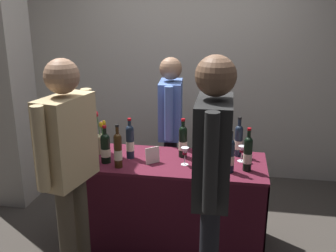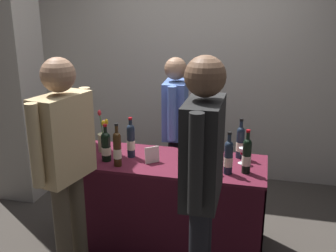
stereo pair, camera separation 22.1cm
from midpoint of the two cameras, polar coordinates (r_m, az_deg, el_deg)
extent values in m
plane|color=#38332D|center=(3.61, 1.83, -16.52)|extent=(12.00, 12.00, 0.00)
cube|color=#9E998E|center=(4.65, 6.30, 8.60)|extent=(7.05, 0.12, 2.63)
cube|color=gray|center=(4.26, -20.96, 12.61)|extent=(0.46, 0.46, 3.49)
cube|color=#4C1423|center=(3.25, 1.96, -5.29)|extent=(1.61, 0.64, 0.02)
cube|color=#3E101D|center=(3.15, 0.63, -13.95)|extent=(1.61, 0.01, 0.75)
cube|color=#3E101D|center=(3.69, 2.95, -9.01)|extent=(1.61, 0.01, 0.75)
cube|color=#3E101D|center=(3.65, -10.63, -9.65)|extent=(0.01, 0.64, 0.75)
cube|color=#3E101D|center=(3.37, 15.63, -12.47)|extent=(0.01, 0.64, 0.75)
cylinder|color=#38230F|center=(3.11, -5.40, -3.69)|extent=(0.06, 0.06, 0.25)
sphere|color=#38230F|center=(3.07, -5.47, -1.50)|extent=(0.06, 0.06, 0.06)
cylinder|color=#38230F|center=(3.06, -5.49, -0.74)|extent=(0.03, 0.03, 0.09)
cylinder|color=black|center=(3.04, -5.52, 0.19)|extent=(0.03, 0.03, 0.02)
cylinder|color=beige|center=(3.12, -5.39, -4.03)|extent=(0.07, 0.07, 0.08)
cylinder|color=#38230F|center=(3.26, 6.95, -2.86)|extent=(0.07, 0.07, 0.24)
sphere|color=#38230F|center=(3.22, 7.03, -0.83)|extent=(0.07, 0.07, 0.07)
cylinder|color=#38230F|center=(3.21, 7.06, -0.18)|extent=(0.03, 0.03, 0.08)
cylinder|color=maroon|center=(3.19, 7.09, 0.64)|extent=(0.03, 0.03, 0.02)
cylinder|color=beige|center=(3.26, 6.94, -3.18)|extent=(0.07, 0.07, 0.08)
cylinder|color=black|center=(3.29, 4.24, -2.62)|extent=(0.07, 0.07, 0.24)
sphere|color=black|center=(3.25, 4.28, -0.64)|extent=(0.07, 0.07, 0.07)
cylinder|color=black|center=(3.24, 4.30, 0.02)|extent=(0.03, 0.03, 0.08)
cylinder|color=maroon|center=(3.22, 4.32, 0.84)|extent=(0.03, 0.03, 0.02)
cylinder|color=beige|center=(3.29, 4.23, -2.94)|extent=(0.07, 0.07, 0.08)
cylinder|color=black|center=(3.07, 6.98, -3.95)|extent=(0.08, 0.08, 0.26)
sphere|color=black|center=(3.03, 7.07, -1.66)|extent=(0.08, 0.08, 0.08)
cylinder|color=black|center=(3.01, 7.10, -0.91)|extent=(0.03, 0.03, 0.08)
cylinder|color=#B7932D|center=(3.00, 7.13, 0.02)|extent=(0.04, 0.04, 0.02)
cylinder|color=beige|center=(3.08, 6.97, -4.31)|extent=(0.08, 0.08, 0.08)
cylinder|color=#38230F|center=(3.25, -9.43, -3.11)|extent=(0.08, 0.08, 0.23)
sphere|color=#38230F|center=(3.22, -9.53, -1.20)|extent=(0.08, 0.08, 0.08)
cylinder|color=#38230F|center=(3.20, -9.57, -0.51)|extent=(0.03, 0.03, 0.08)
cylinder|color=maroon|center=(3.19, -9.61, 0.34)|extent=(0.03, 0.03, 0.02)
cylinder|color=beige|center=(3.26, -9.42, -3.41)|extent=(0.08, 0.08, 0.07)
cylinder|color=#192333|center=(3.34, 12.39, -2.65)|extent=(0.07, 0.07, 0.24)
sphere|color=#192333|center=(3.30, 12.52, -0.70)|extent=(0.07, 0.07, 0.07)
cylinder|color=#192333|center=(3.29, 12.57, 0.02)|extent=(0.03, 0.03, 0.09)
cylinder|color=black|center=(3.28, 12.63, 0.90)|extent=(0.03, 0.03, 0.02)
cylinder|color=beige|center=(3.35, 12.37, -2.96)|extent=(0.07, 0.07, 0.08)
cylinder|color=#192333|center=(3.01, 10.92, -4.85)|extent=(0.07, 0.07, 0.23)
sphere|color=#192333|center=(2.97, 11.04, -2.78)|extent=(0.07, 0.07, 0.07)
cylinder|color=#192333|center=(2.96, 11.09, -2.00)|extent=(0.03, 0.03, 0.09)
cylinder|color=black|center=(2.94, 11.15, -1.05)|extent=(0.03, 0.03, 0.02)
cylinder|color=beige|center=(3.02, 10.90, -5.17)|extent=(0.07, 0.07, 0.07)
cylinder|color=black|center=(3.23, -7.11, -3.35)|extent=(0.08, 0.08, 0.21)
sphere|color=black|center=(3.19, -7.18, -1.58)|extent=(0.08, 0.08, 0.08)
cylinder|color=black|center=(3.18, -7.21, -0.84)|extent=(0.03, 0.03, 0.09)
cylinder|color=maroon|center=(3.16, -7.24, 0.07)|extent=(0.03, 0.03, 0.02)
cylinder|color=beige|center=(3.24, -7.10, -3.62)|extent=(0.08, 0.08, 0.07)
cylinder|color=#192333|center=(3.28, -3.52, -2.46)|extent=(0.07, 0.07, 0.26)
sphere|color=#192333|center=(3.24, -3.56, -0.34)|extent=(0.07, 0.07, 0.07)
cylinder|color=#192333|center=(3.23, -3.58, 0.29)|extent=(0.03, 0.03, 0.07)
cylinder|color=maroon|center=(3.22, -3.59, 1.07)|extent=(0.03, 0.03, 0.02)
cylinder|color=beige|center=(3.29, -3.52, -2.79)|extent=(0.07, 0.07, 0.08)
cylinder|color=black|center=(3.06, 13.48, -4.60)|extent=(0.07, 0.07, 0.24)
sphere|color=black|center=(3.01, 13.64, -2.45)|extent=(0.07, 0.07, 0.07)
cylinder|color=black|center=(3.00, 13.70, -1.68)|extent=(0.03, 0.03, 0.09)
cylinder|color=maroon|center=(2.98, 13.77, -0.74)|extent=(0.03, 0.03, 0.02)
cylinder|color=beige|center=(3.06, 13.45, -4.93)|extent=(0.07, 0.07, 0.08)
cylinder|color=silver|center=(3.16, 4.34, -5.72)|extent=(0.06, 0.06, 0.00)
cylinder|color=silver|center=(3.15, 4.36, -5.04)|extent=(0.01, 0.01, 0.08)
cone|color=silver|center=(3.12, 4.39, -3.81)|extent=(0.06, 0.06, 0.07)
cylinder|color=#590C19|center=(3.13, 4.38, -4.13)|extent=(0.04, 0.04, 0.02)
cylinder|color=silver|center=(3.27, 12.67, -5.35)|extent=(0.06, 0.06, 0.00)
cylinder|color=silver|center=(3.25, 12.71, -4.73)|extent=(0.01, 0.01, 0.07)
cone|color=silver|center=(3.23, 12.79, -3.66)|extent=(0.06, 0.06, 0.06)
cylinder|color=#590C19|center=(3.24, 12.77, -3.93)|extent=(0.03, 0.03, 0.01)
cylinder|color=tan|center=(3.46, -7.58, -2.43)|extent=(0.10, 0.10, 0.16)
cylinder|color=#38722D|center=(3.42, -7.40, -1.03)|extent=(0.02, 0.03, 0.18)
ellipsoid|color=gold|center=(3.38, -7.62, 0.40)|extent=(0.03, 0.03, 0.05)
cylinder|color=#38722D|center=(3.43, -7.86, -0.24)|extent=(0.04, 0.01, 0.26)
ellipsoid|color=red|center=(3.41, -8.18, 1.91)|extent=(0.03, 0.03, 0.05)
cylinder|color=#38722D|center=(3.41, -7.35, -0.99)|extent=(0.03, 0.03, 0.19)
ellipsoid|color=gold|center=(3.39, -7.16, 0.58)|extent=(0.03, 0.03, 0.05)
cylinder|color=#38722D|center=(3.42, -7.27, -1.01)|extent=(0.03, 0.02, 0.18)
ellipsoid|color=pink|center=(3.40, -7.48, 0.50)|extent=(0.03, 0.03, 0.05)
cube|color=silver|center=(3.18, -0.35, -4.28)|extent=(0.11, 0.09, 0.13)
cylinder|color=black|center=(4.05, 2.76, -6.38)|extent=(0.12, 0.12, 0.77)
cylinder|color=black|center=(3.92, 2.53, -7.24)|extent=(0.12, 0.12, 0.77)
cube|color=#4C6BB7|center=(3.76, 2.79, 2.42)|extent=(0.24, 0.40, 0.55)
sphere|color=#8C664C|center=(3.68, 2.87, 8.39)|extent=(0.21, 0.21, 0.21)
cylinder|color=#4C6BB7|center=(3.98, 3.15, 3.58)|extent=(0.08, 0.08, 0.50)
cylinder|color=#4C6BB7|center=(3.53, 2.38, 1.80)|extent=(0.08, 0.08, 0.50)
cylinder|color=#4C4233|center=(2.98, -12.94, -15.36)|extent=(0.12, 0.12, 0.84)
cylinder|color=#4C4233|center=(3.09, -10.95, -13.93)|extent=(0.12, 0.12, 0.84)
cube|color=tan|center=(2.73, -12.85, -1.67)|extent=(0.29, 0.47, 0.60)
sphere|color=#8C664C|center=(2.63, -13.47, 7.28)|extent=(0.23, 0.23, 0.23)
cylinder|color=tan|center=(2.54, -16.53, -2.85)|extent=(0.08, 0.08, 0.55)
cylinder|color=tan|center=(2.92, -9.71, 0.25)|extent=(0.08, 0.08, 0.55)
cylinder|color=black|center=(2.76, 7.41, -17.57)|extent=(0.12, 0.12, 0.87)
cube|color=black|center=(2.34, 7.87, -3.66)|extent=(0.22, 0.46, 0.62)
sphere|color=brown|center=(2.22, 8.34, 7.19)|extent=(0.24, 0.24, 0.24)
cylinder|color=black|center=(2.07, 7.14, -5.67)|extent=(0.08, 0.08, 0.57)
cylinder|color=black|center=(2.59, 8.50, -1.02)|extent=(0.08, 0.08, 0.57)
camera|label=1|loc=(0.11, -87.99, 0.63)|focal=41.67mm
camera|label=2|loc=(0.11, 92.01, -0.63)|focal=41.67mm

